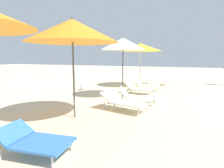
{
  "coord_description": "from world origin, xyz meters",
  "views": [
    {
      "loc": [
        3.2,
        4.69,
        1.69
      ],
      "look_at": [
        0.88,
        9.85,
        0.9
      ],
      "focal_mm": 30.46,
      "sensor_mm": 36.0,
      "label": 1
    }
  ],
  "objects_px": {
    "lounger_third_shoreside": "(35,140)",
    "umbrella_fifth": "(123,44)",
    "lounger_fifth_inland": "(136,96)",
    "umbrella_farthest": "(141,47)",
    "beach_ball": "(82,87)",
    "lounger_farthest_shoreside": "(154,80)",
    "umbrella_fourth": "(72,31)",
    "lounger_farthest_inland": "(146,85)",
    "lounger_fourth_shoreside": "(124,101)",
    "lounger_fifth_shoreside": "(139,88)"
  },
  "relations": [
    {
      "from": "lounger_third_shoreside",
      "to": "lounger_farthest_shoreside",
      "type": "bearing_deg",
      "value": 81.15
    },
    {
      "from": "umbrella_fourth",
      "to": "beach_ball",
      "type": "bearing_deg",
      "value": 120.34
    },
    {
      "from": "lounger_fourth_shoreside",
      "to": "beach_ball",
      "type": "bearing_deg",
      "value": 152.69
    },
    {
      "from": "lounger_fourth_shoreside",
      "to": "beach_ball",
      "type": "distance_m",
      "value": 4.44
    },
    {
      "from": "umbrella_farthest",
      "to": "beach_ball",
      "type": "bearing_deg",
      "value": -135.7
    },
    {
      "from": "beach_ball",
      "to": "lounger_third_shoreside",
      "type": "bearing_deg",
      "value": -63.98
    },
    {
      "from": "umbrella_farthest",
      "to": "lounger_farthest_shoreside",
      "type": "distance_m",
      "value": 2.35
    },
    {
      "from": "umbrella_fourth",
      "to": "umbrella_fifth",
      "type": "xyz_separation_m",
      "value": [
        0.24,
        3.18,
        -0.15
      ]
    },
    {
      "from": "lounger_fifth_shoreside",
      "to": "lounger_farthest_shoreside",
      "type": "bearing_deg",
      "value": 94.84
    },
    {
      "from": "lounger_third_shoreside",
      "to": "beach_ball",
      "type": "bearing_deg",
      "value": 107.64
    },
    {
      "from": "lounger_fourth_shoreside",
      "to": "lounger_farthest_shoreside",
      "type": "height_order",
      "value": "lounger_farthest_shoreside"
    },
    {
      "from": "umbrella_farthest",
      "to": "beach_ball",
      "type": "height_order",
      "value": "umbrella_farthest"
    },
    {
      "from": "lounger_third_shoreside",
      "to": "beach_ball",
      "type": "distance_m",
      "value": 6.76
    },
    {
      "from": "lounger_fourth_shoreside",
      "to": "lounger_farthest_inland",
      "type": "distance_m",
      "value": 4.06
    },
    {
      "from": "umbrella_fifth",
      "to": "lounger_fifth_shoreside",
      "type": "xyz_separation_m",
      "value": [
        0.42,
        0.99,
        -1.99
      ]
    },
    {
      "from": "umbrella_farthest",
      "to": "beach_ball",
      "type": "xyz_separation_m",
      "value": [
        -2.45,
        -2.39,
        -2.12
      ]
    },
    {
      "from": "lounger_third_shoreside",
      "to": "umbrella_fifth",
      "type": "xyz_separation_m",
      "value": [
        -0.36,
        5.2,
        1.99
      ]
    },
    {
      "from": "lounger_third_shoreside",
      "to": "umbrella_fourth",
      "type": "height_order",
      "value": "umbrella_fourth"
    },
    {
      "from": "lounger_farthest_shoreside",
      "to": "beach_ball",
      "type": "height_order",
      "value": "lounger_farthest_shoreside"
    },
    {
      "from": "lounger_fifth_inland",
      "to": "umbrella_farthest",
      "type": "xyz_separation_m",
      "value": [
        -1.06,
        4.21,
        1.97
      ]
    },
    {
      "from": "umbrella_fourth",
      "to": "lounger_fourth_shoreside",
      "type": "distance_m",
      "value": 2.63
    },
    {
      "from": "lounger_fourth_shoreside",
      "to": "lounger_fifth_shoreside",
      "type": "bearing_deg",
      "value": 109.83
    },
    {
      "from": "lounger_fifth_shoreside",
      "to": "lounger_farthest_inland",
      "type": "bearing_deg",
      "value": 90.15
    },
    {
      "from": "lounger_third_shoreside",
      "to": "lounger_fourth_shoreside",
      "type": "distance_m",
      "value": 3.26
    },
    {
      "from": "lounger_farthest_shoreside",
      "to": "lounger_farthest_inland",
      "type": "relative_size",
      "value": 1.15
    },
    {
      "from": "lounger_fifth_shoreside",
      "to": "umbrella_farthest",
      "type": "bearing_deg",
      "value": 109.38
    },
    {
      "from": "umbrella_fifth",
      "to": "lounger_fifth_inland",
      "type": "distance_m",
      "value": 2.35
    },
    {
      "from": "lounger_third_shoreside",
      "to": "lounger_farthest_inland",
      "type": "distance_m",
      "value": 7.29
    },
    {
      "from": "umbrella_fourth",
      "to": "lounger_fifth_inland",
      "type": "distance_m",
      "value": 3.27
    },
    {
      "from": "lounger_third_shoreside",
      "to": "lounger_fifth_shoreside",
      "type": "xyz_separation_m",
      "value": [
        0.06,
        6.2,
        -0.0
      ]
    },
    {
      "from": "lounger_fifth_inland",
      "to": "umbrella_farthest",
      "type": "bearing_deg",
      "value": 90.05
    },
    {
      "from": "lounger_fifth_shoreside",
      "to": "lounger_fifth_inland",
      "type": "relative_size",
      "value": 0.9
    },
    {
      "from": "lounger_third_shoreside",
      "to": "lounger_fifth_inland",
      "type": "distance_m",
      "value": 4.3
    },
    {
      "from": "lounger_fifth_shoreside",
      "to": "lounger_farthest_inland",
      "type": "height_order",
      "value": "lounger_farthest_inland"
    },
    {
      "from": "lounger_fifth_shoreside",
      "to": "umbrella_farthest",
      "type": "xyz_separation_m",
      "value": [
        -0.58,
        2.27,
        2.01
      ]
    },
    {
      "from": "lounger_third_shoreside",
      "to": "lounger_farthest_inland",
      "type": "height_order",
      "value": "lounger_farthest_inland"
    },
    {
      "from": "umbrella_farthest",
      "to": "lounger_farthest_inland",
      "type": "bearing_deg",
      "value": -60.42
    },
    {
      "from": "umbrella_fourth",
      "to": "umbrella_fifth",
      "type": "relative_size",
      "value": 1.08
    },
    {
      "from": "umbrella_fifth",
      "to": "umbrella_farthest",
      "type": "height_order",
      "value": "umbrella_fifth"
    },
    {
      "from": "lounger_fifth_shoreside",
      "to": "umbrella_farthest",
      "type": "distance_m",
      "value": 3.08
    },
    {
      "from": "lounger_farthest_inland",
      "to": "beach_ball",
      "type": "bearing_deg",
      "value": -168.7
    },
    {
      "from": "umbrella_fifth",
      "to": "lounger_farthest_shoreside",
      "type": "relative_size",
      "value": 1.64
    },
    {
      "from": "umbrella_farthest",
      "to": "lounger_farthest_shoreside",
      "type": "relative_size",
      "value": 1.64
    },
    {
      "from": "lounger_fifth_inland",
      "to": "lounger_farthest_inland",
      "type": "height_order",
      "value": "lounger_fifth_inland"
    },
    {
      "from": "lounger_third_shoreside",
      "to": "umbrella_fifth",
      "type": "distance_m",
      "value": 5.58
    },
    {
      "from": "umbrella_fourth",
      "to": "umbrella_fifth",
      "type": "height_order",
      "value": "umbrella_fourth"
    },
    {
      "from": "umbrella_fourth",
      "to": "lounger_farthest_shoreside",
      "type": "distance_m",
      "value": 7.86
    },
    {
      "from": "umbrella_fifth",
      "to": "beach_ball",
      "type": "distance_m",
      "value": 3.46
    },
    {
      "from": "lounger_fifth_inland",
      "to": "lounger_farthest_shoreside",
      "type": "xyz_separation_m",
      "value": [
        -0.47,
        5.31,
        -0.02
      ]
    },
    {
      "from": "umbrella_fifth",
      "to": "lounger_farthest_shoreside",
      "type": "height_order",
      "value": "umbrella_fifth"
    }
  ]
}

